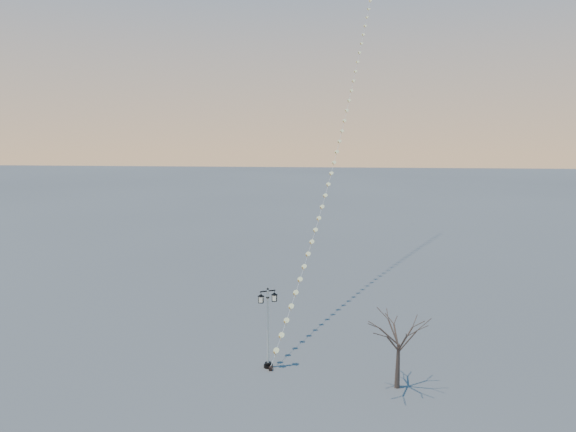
# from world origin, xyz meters

# --- Properties ---
(ground) EXTENTS (300.00, 300.00, 0.00)m
(ground) POSITION_xyz_m (0.00, 0.00, 0.00)
(ground) COLOR #5A5A5A
(ground) RESTS_ON ground
(street_lamp) EXTENTS (1.13, 0.74, 4.73)m
(street_lamp) POSITION_xyz_m (-0.37, 1.66, 2.62)
(street_lamp) COLOR black
(street_lamp) RESTS_ON ground
(bare_tree) EXTENTS (2.69, 2.69, 4.46)m
(bare_tree) POSITION_xyz_m (6.71, -0.10, 3.10)
(bare_tree) COLOR #45342A
(bare_tree) RESTS_ON ground
(kite_train) EXTENTS (9.00, 37.13, 32.48)m
(kite_train) POSITION_xyz_m (4.02, 19.54, 16.17)
(kite_train) COLOR black
(kite_train) RESTS_ON ground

